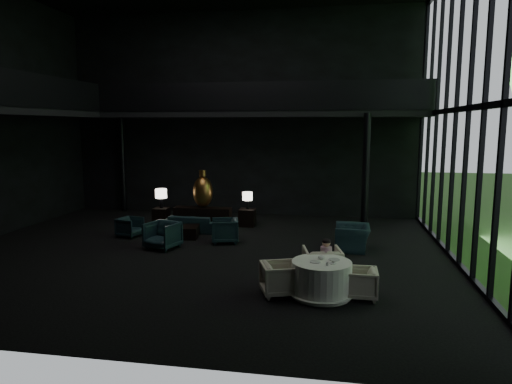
% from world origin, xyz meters
% --- Properties ---
extents(floor, '(14.00, 12.00, 0.02)m').
position_xyz_m(floor, '(0.00, 0.00, 0.00)').
color(floor, black).
rests_on(floor, ground).
extents(wall_back, '(14.00, 0.04, 8.00)m').
position_xyz_m(wall_back, '(0.00, 6.00, 4.00)').
color(wall_back, black).
rests_on(wall_back, ground).
extents(wall_front, '(14.00, 0.04, 8.00)m').
position_xyz_m(wall_front, '(0.00, -6.00, 4.00)').
color(wall_front, black).
rests_on(wall_front, ground).
extents(curtain_wall, '(0.20, 12.00, 8.00)m').
position_xyz_m(curtain_wall, '(6.95, 0.00, 4.00)').
color(curtain_wall, black).
rests_on(curtain_wall, ground).
extents(mezzanine_back, '(12.00, 2.00, 0.25)m').
position_xyz_m(mezzanine_back, '(1.00, 5.00, 4.00)').
color(mezzanine_back, black).
rests_on(mezzanine_back, wall_back).
extents(railing_left, '(0.06, 12.00, 1.00)m').
position_xyz_m(railing_left, '(-5.00, 0.00, 4.60)').
color(railing_left, black).
rests_on(railing_left, mezzanine_left).
extents(railing_back, '(12.00, 0.06, 1.00)m').
position_xyz_m(railing_back, '(1.00, 4.00, 4.60)').
color(railing_back, black).
rests_on(railing_back, mezzanine_back).
extents(column_nw, '(0.24, 0.24, 4.00)m').
position_xyz_m(column_nw, '(-5.00, 5.70, 2.00)').
color(column_nw, black).
rests_on(column_nw, floor).
extents(column_ne, '(0.24, 0.24, 4.00)m').
position_xyz_m(column_ne, '(4.80, 4.00, 2.00)').
color(column_ne, black).
rests_on(column_ne, floor).
extents(console, '(2.07, 0.47, 0.66)m').
position_xyz_m(console, '(-0.91, 3.49, 0.33)').
color(console, black).
rests_on(console, floor).
extents(bronze_urn, '(0.72, 0.72, 1.34)m').
position_xyz_m(bronze_urn, '(-0.91, 3.57, 1.23)').
color(bronze_urn, olive).
rests_on(bronze_urn, console).
extents(side_table_left, '(0.52, 0.52, 0.57)m').
position_xyz_m(side_table_left, '(-2.51, 3.57, 0.29)').
color(side_table_left, black).
rests_on(side_table_left, floor).
extents(table_lamp_left, '(0.42, 0.42, 0.70)m').
position_xyz_m(table_lamp_left, '(-2.51, 3.60, 1.08)').
color(table_lamp_left, black).
rests_on(table_lamp_left, side_table_left).
extents(side_table_right, '(0.56, 0.56, 0.61)m').
position_xyz_m(side_table_right, '(0.69, 3.69, 0.31)').
color(side_table_right, black).
rests_on(side_table_right, floor).
extents(table_lamp_right, '(0.36, 0.36, 0.61)m').
position_xyz_m(table_lamp_right, '(0.69, 3.74, 1.05)').
color(table_lamp_right, black).
rests_on(table_lamp_right, side_table_right).
extents(sofa, '(1.76, 0.58, 0.68)m').
position_xyz_m(sofa, '(-1.01, 2.53, 0.34)').
color(sofa, black).
rests_on(sofa, floor).
extents(lounge_armchair_west, '(0.69, 0.72, 0.62)m').
position_xyz_m(lounge_armchair_west, '(-2.77, 1.48, 0.31)').
color(lounge_armchair_west, black).
rests_on(lounge_armchair_west, floor).
extents(lounge_armchair_east, '(0.95, 0.99, 0.85)m').
position_xyz_m(lounge_armchair_east, '(0.45, 1.28, 0.43)').
color(lounge_armchair_east, black).
rests_on(lounge_armchair_east, floor).
extents(lounge_armchair_south, '(1.17, 1.13, 0.97)m').
position_xyz_m(lounge_armchair_south, '(-1.18, 0.28, 0.49)').
color(lounge_armchair_south, '#12303D').
rests_on(lounge_armchair_south, floor).
extents(window_armchair, '(0.78, 1.17, 1.01)m').
position_xyz_m(window_armchair, '(4.29, 1.08, 0.50)').
color(window_armchair, '#192C35').
rests_on(window_armchair, floor).
extents(coffee_table, '(0.94, 0.94, 0.37)m').
position_xyz_m(coffee_table, '(-0.96, 1.67, 0.18)').
color(coffee_table, black).
rests_on(coffee_table, floor).
extents(dining_table, '(1.43, 1.43, 0.75)m').
position_xyz_m(dining_table, '(3.51, -2.72, 0.33)').
color(dining_table, white).
rests_on(dining_table, floor).
extents(dining_chair_north, '(1.09, 1.04, 0.96)m').
position_xyz_m(dining_chair_north, '(3.50, -1.76, 0.48)').
color(dining_chair_north, '#BBAD8D').
rests_on(dining_chair_north, floor).
extents(dining_chair_east, '(0.58, 0.61, 0.62)m').
position_xyz_m(dining_chair_east, '(4.32, -2.70, 0.31)').
color(dining_chair_east, beige).
rests_on(dining_chair_east, floor).
extents(dining_chair_west, '(0.89, 0.92, 0.75)m').
position_xyz_m(dining_chair_west, '(2.64, -2.79, 0.38)').
color(dining_chair_west, beige).
rests_on(dining_chair_west, floor).
extents(child, '(0.26, 0.26, 0.56)m').
position_xyz_m(child, '(3.59, -1.79, 0.73)').
color(child, '#C899B1').
rests_on(child, dining_chair_north).
extents(plate_a, '(0.29, 0.29, 0.01)m').
position_xyz_m(plate_a, '(3.38, -2.79, 0.76)').
color(plate_a, white).
rests_on(plate_a, dining_table).
extents(plate_b, '(0.27, 0.27, 0.02)m').
position_xyz_m(plate_b, '(3.77, -2.57, 0.76)').
color(plate_b, white).
rests_on(plate_b, dining_table).
extents(saucer, '(0.16, 0.16, 0.01)m').
position_xyz_m(saucer, '(3.74, -2.85, 0.76)').
color(saucer, white).
rests_on(saucer, dining_table).
extents(coffee_cup, '(0.09, 0.09, 0.06)m').
position_xyz_m(coffee_cup, '(3.75, -2.80, 0.79)').
color(coffee_cup, white).
rests_on(coffee_cup, saucer).
extents(cereal_bowl, '(0.15, 0.15, 0.07)m').
position_xyz_m(cereal_bowl, '(3.50, -2.55, 0.79)').
color(cereal_bowl, white).
rests_on(cereal_bowl, dining_table).
extents(cream_pot, '(0.07, 0.07, 0.06)m').
position_xyz_m(cream_pot, '(3.63, -2.98, 0.78)').
color(cream_pot, '#99999E').
rests_on(cream_pot, dining_table).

